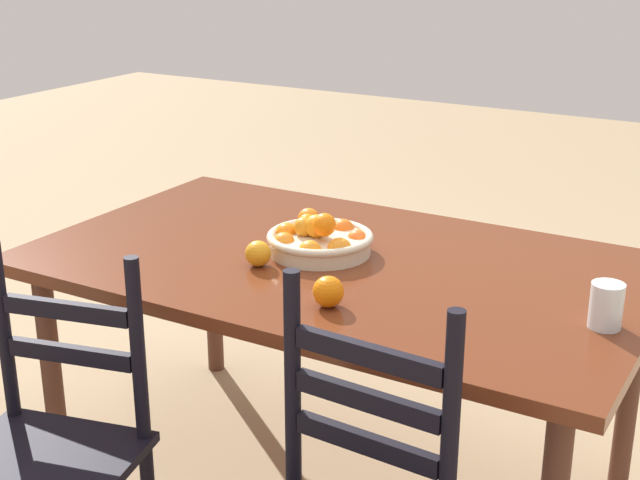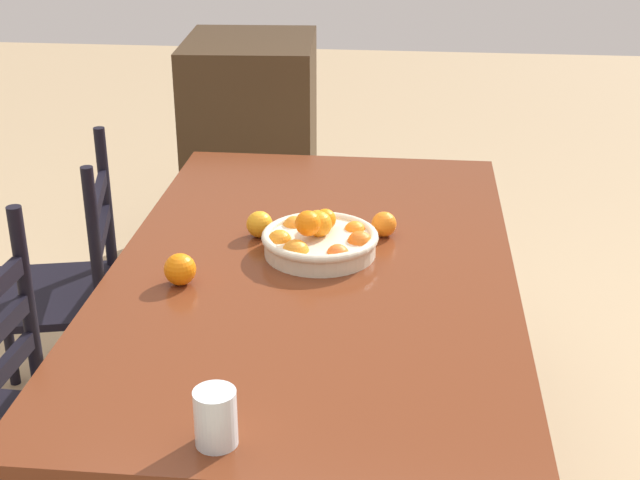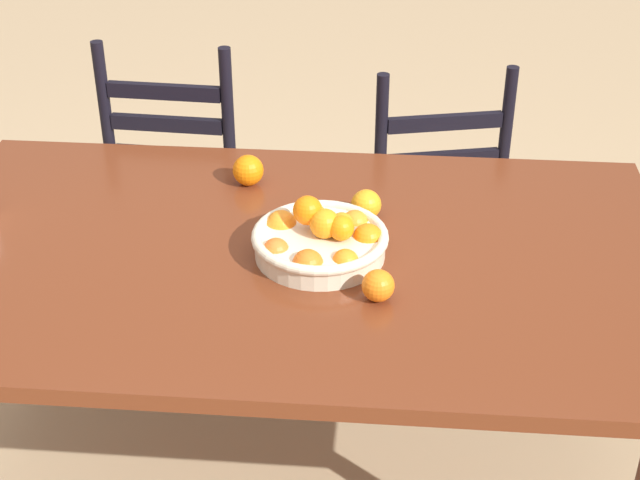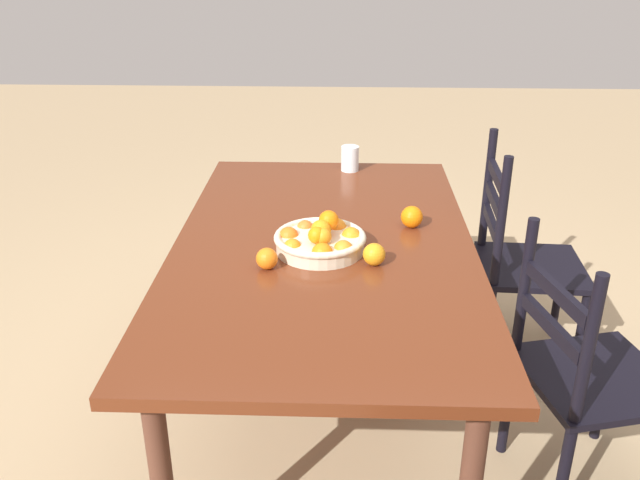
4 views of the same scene
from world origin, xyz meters
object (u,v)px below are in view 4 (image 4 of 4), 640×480
object	(u,v)px
chair_near_window	(520,262)
orange_loose_1	(374,254)
orange_loose_0	(412,217)
chair_by_cabinet	(584,378)
fruit_bowl	(321,240)
drinking_glass	(350,158)
dining_table	(324,259)
orange_loose_2	(267,259)

from	to	relation	value
chair_near_window	orange_loose_1	distance (m)	0.93
chair_near_window	orange_loose_0	xyz separation A→B (m)	(0.29, -0.50, 0.32)
chair_by_cabinet	orange_loose_0	xyz separation A→B (m)	(-0.48, -0.52, 0.34)
fruit_bowl	orange_loose_1	bearing A→B (deg)	61.50
chair_near_window	fruit_bowl	size ratio (longest dim) A/B	3.13
chair_by_cabinet	drinking_glass	world-z (taller)	chair_by_cabinet
chair_near_window	drinking_glass	xyz separation A→B (m)	(-0.34, -0.72, 0.33)
fruit_bowl	drinking_glass	bearing A→B (deg)	173.09
dining_table	orange_loose_1	xyz separation A→B (m)	(0.17, 0.17, 0.10)
orange_loose_1	drinking_glass	world-z (taller)	drinking_glass
chair_near_window	chair_by_cabinet	distance (m)	0.77
chair_near_window	drinking_glass	size ratio (longest dim) A/B	8.75
chair_by_cabinet	fruit_bowl	size ratio (longest dim) A/B	2.94
orange_loose_0	chair_near_window	bearing A→B (deg)	120.24
fruit_bowl	orange_loose_1	xyz separation A→B (m)	(0.10, 0.18, -0.00)
dining_table	drinking_glass	size ratio (longest dim) A/B	15.78
chair_near_window	orange_loose_2	world-z (taller)	chair_near_window
chair_near_window	orange_loose_1	world-z (taller)	chair_near_window
chair_by_cabinet	orange_loose_1	bearing A→B (deg)	62.37
orange_loose_1	chair_near_window	bearing A→B (deg)	132.89
orange_loose_2	dining_table	bearing A→B (deg)	139.48
drinking_glass	dining_table	bearing A→B (deg)	-6.86
orange_loose_0	orange_loose_1	size ratio (longest dim) A/B	1.09
dining_table	chair_by_cabinet	world-z (taller)	chair_by_cabinet
chair_by_cabinet	orange_loose_2	world-z (taller)	chair_by_cabinet
dining_table	drinking_glass	bearing A→B (deg)	173.14
fruit_bowl	chair_near_window	bearing A→B (deg)	121.52
orange_loose_0	orange_loose_1	world-z (taller)	orange_loose_0
orange_loose_0	orange_loose_2	world-z (taller)	orange_loose_0
orange_loose_0	drinking_glass	world-z (taller)	drinking_glass
orange_loose_0	fruit_bowl	bearing A→B (deg)	-56.57
fruit_bowl	orange_loose_0	xyz separation A→B (m)	(-0.21, 0.32, -0.00)
orange_loose_1	orange_loose_0	bearing A→B (deg)	154.43
chair_near_window	fruit_bowl	xyz separation A→B (m)	(0.50, -0.82, 0.32)
dining_table	chair_near_window	distance (m)	0.94
dining_table	orange_loose_1	world-z (taller)	orange_loose_1
orange_loose_1	orange_loose_2	world-z (taller)	orange_loose_1
fruit_bowl	orange_loose_1	size ratio (longest dim) A/B	4.23
orange_loose_2	drinking_glass	distance (m)	1.01
orange_loose_1	chair_by_cabinet	bearing A→B (deg)	75.60
fruit_bowl	orange_loose_2	xyz separation A→B (m)	(0.13, -0.17, -0.01)
drinking_glass	fruit_bowl	bearing A→B (deg)	-6.91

